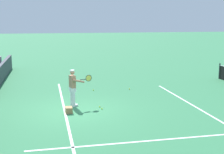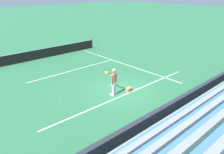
# 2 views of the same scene
# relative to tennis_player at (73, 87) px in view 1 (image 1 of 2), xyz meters

# --- Properties ---
(ground_plane) EXTENTS (160.00, 160.00, 0.00)m
(ground_plane) POSITION_rel_tennis_player_xyz_m (0.72, 0.04, -0.89)
(ground_plane) COLOR #337A4C
(court_baseline_white) EXTENTS (12.00, 0.10, 0.01)m
(court_baseline_white) POSITION_rel_tennis_player_xyz_m (0.72, -0.46, -0.89)
(court_baseline_white) COLOR white
(court_baseline_white) RESTS_ON ground
(court_sideline_white) EXTENTS (0.10, 12.00, 0.01)m
(court_sideline_white) POSITION_rel_tennis_player_xyz_m (4.83, 4.04, -0.89)
(court_sideline_white) COLOR white
(court_sideline_white) RESTS_ON ground
(court_service_line_white) EXTENTS (8.22, 0.10, 0.01)m
(court_service_line_white) POSITION_rel_tennis_player_xyz_m (0.72, 5.54, -0.89)
(court_service_line_white) COLOR white
(court_service_line_white) RESTS_ON ground
(tennis_player) EXTENTS (0.58, 1.07, 1.71)m
(tennis_player) POSITION_rel_tennis_player_xyz_m (0.00, 0.00, 0.00)
(tennis_player) COLOR silver
(tennis_player) RESTS_ON ground
(ball_box_cardboard) EXTENTS (0.40, 0.31, 0.26)m
(ball_box_cardboard) POSITION_rel_tennis_player_xyz_m (1.07, -0.30, -0.76)
(ball_box_cardboard) COLOR #A87F51
(ball_box_cardboard) RESTS_ON ground
(tennis_ball_far_right) EXTENTS (0.07, 0.07, 0.07)m
(tennis_ball_far_right) POSITION_rel_tennis_player_xyz_m (-2.97, 1.39, -0.86)
(tennis_ball_far_right) COLOR #CCE533
(tennis_ball_far_right) RESTS_ON ground
(tennis_ball_near_player) EXTENTS (0.07, 0.07, 0.07)m
(tennis_ball_near_player) POSITION_rel_tennis_player_xyz_m (0.51, 1.17, -0.86)
(tennis_ball_near_player) COLOR #CCE533
(tennis_ball_near_player) RESTS_ON ground
(tennis_ball_toward_net) EXTENTS (0.07, 0.07, 0.07)m
(tennis_ball_toward_net) POSITION_rel_tennis_player_xyz_m (-2.83, 3.50, -0.86)
(tennis_ball_toward_net) COLOR #CCE533
(tennis_ball_toward_net) RESTS_ON ground
(tennis_ball_stray_back) EXTENTS (0.07, 0.07, 0.07)m
(tennis_ball_stray_back) POSITION_rel_tennis_player_xyz_m (0.82, 1.21, -0.86)
(tennis_ball_stray_back) COLOR #CCE533
(tennis_ball_stray_back) RESTS_ON ground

